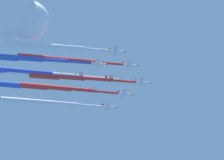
{
  "coord_description": "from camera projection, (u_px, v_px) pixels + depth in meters",
  "views": [
    {
      "loc": [
        -83.28,
        -126.06,
        -18.72
      ],
      "look_at": [
        0.0,
        0.0,
        163.34
      ],
      "focal_mm": 63.67,
      "sensor_mm": 36.0,
      "label": 1
    }
  ],
  "objects": [
    {
      "name": "jet_port_outer",
      "position": [
        44.0,
        46.0,
        218.49
      ],
      "size": [
        60.15,
        35.16,
        4.3
      ],
      "color": "silver"
    },
    {
      "name": "jet_trail_port",
      "position": [
        28.0,
        59.0,
        226.54
      ],
      "size": [
        60.98,
        35.56,
        4.42
      ],
      "color": "silver"
    },
    {
      "name": "jet_starboard_inner",
      "position": [
        57.0,
        59.0,
        228.4
      ],
      "size": [
        63.39,
        36.08,
        4.3
      ],
      "color": "silver"
    },
    {
      "name": "jet_port_inner",
      "position": [
        57.0,
        88.0,
        242.54
      ],
      "size": [
        63.32,
        35.14,
        4.36
      ],
      "color": "silver"
    },
    {
      "name": "jet_lead",
      "position": [
        69.0,
        77.0,
        235.43
      ],
      "size": [
        65.15,
        37.85,
        4.32
      ],
      "color": "silver"
    },
    {
      "name": "jet_starboard_mid",
      "position": [
        39.0,
        102.0,
        248.43
      ],
      "size": [
        65.69,
        37.23,
        4.31
      ],
      "color": "silver"
    },
    {
      "name": "cloud_puff",
      "position": [
        4.0,
        8.0,
        223.9
      ],
      "size": [
        53.96,
        41.61,
        32.43
      ],
      "color": "white"
    },
    {
      "name": "jet_port_mid",
      "position": [
        41.0,
        74.0,
        234.91
      ],
      "size": [
        63.3,
        36.29,
        4.4
      ],
      "color": "silver"
    },
    {
      "name": "jet_trail_starboard",
      "position": [
        16.0,
        71.0,
        233.57
      ],
      "size": [
        58.88,
        33.22,
        4.28
      ],
      "color": "silver"
    },
    {
      "name": "jet_starboard_outer",
      "position": [
        30.0,
        86.0,
        241.76
      ],
      "size": [
        60.53,
        34.3,
        4.39
      ],
      "color": "silver"
    }
  ]
}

